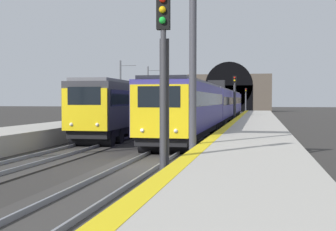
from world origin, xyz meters
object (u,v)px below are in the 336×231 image
at_px(railway_signal_mid, 235,96).
at_px(catenary_mast_near, 121,91).
at_px(train_adjacent_platform, 156,104).
at_px(railway_signal_near, 163,74).
at_px(overhead_signal_gantry, 80,20).
at_px(train_main_approaching, 216,105).
at_px(catenary_mast_far, 148,92).
at_px(railway_signal_far, 246,99).

xyz_separation_m(railway_signal_mid, catenary_mast_near, (1.31, 13.32, 0.66)).
relative_size(train_adjacent_platform, railway_signal_near, 6.41).
distance_m(overhead_signal_gantry, catenary_mast_near, 35.18).
height_order(railway_signal_near, overhead_signal_gantry, overhead_signal_gantry).
bearing_deg(overhead_signal_gantry, train_main_approaching, -4.59).
relative_size(railway_signal_mid, catenary_mast_far, 0.70).
height_order(train_main_approaching, railway_signal_mid, railway_signal_mid).
distance_m(railway_signal_near, overhead_signal_gantry, 6.55).
bearing_deg(train_adjacent_platform, railway_signal_near, 12.06).
bearing_deg(catenary_mast_near, railway_signal_mid, -95.61).
bearing_deg(train_adjacent_platform, railway_signal_far, 170.39).
relative_size(train_adjacent_platform, overhead_signal_gantry, 3.94).
height_order(train_main_approaching, catenary_mast_near, catenary_mast_near).
bearing_deg(railway_signal_far, railway_signal_mid, 0.00).
xyz_separation_m(train_main_approaching, overhead_signal_gantry, (-31.15, 2.50, 3.69)).
distance_m(train_adjacent_platform, catenary_mast_far, 23.69).
xyz_separation_m(railway_signal_far, overhead_signal_gantry, (-71.37, 4.33, 2.98)).
relative_size(railway_signal_far, catenary_mast_near, 0.68).
xyz_separation_m(railway_signal_far, catenary_mast_far, (-24.18, 13.32, 0.98)).
distance_m(train_adjacent_platform, overhead_signal_gantry, 24.86).
height_order(railway_signal_far, overhead_signal_gantry, overhead_signal_gantry).
distance_m(train_main_approaching, catenary_mast_far, 19.81).
bearing_deg(catenary_mast_far, catenary_mast_near, -179.99).
bearing_deg(catenary_mast_near, railway_signal_near, -160.79).
bearing_deg(train_main_approaching, catenary_mast_near, -103.65).
distance_m(railway_signal_near, catenary_mast_near, 40.47).
height_order(railway_signal_near, railway_signal_far, railway_signal_near).
xyz_separation_m(train_main_approaching, railway_signal_near, (-35.41, -1.83, 1.26)).
height_order(train_main_approaching, catenary_mast_far, catenary_mast_far).
bearing_deg(catenary_mast_far, railway_signal_mid, -137.54).
bearing_deg(railway_signal_near, railway_signal_far, -180.00).
bearing_deg(train_adjacent_platform, catenary_mast_far, -165.40).
distance_m(railway_signal_mid, catenary_mast_near, 13.40).
bearing_deg(railway_signal_mid, railway_signal_near, 0.00).
distance_m(train_main_approaching, train_adjacent_platform, 8.35).
distance_m(overhead_signal_gantry, catenary_mast_far, 48.08).
relative_size(train_main_approaching, railway_signal_mid, 10.47).
xyz_separation_m(catenary_mast_near, catenary_mast_far, (13.25, 0.00, 0.14)).
bearing_deg(railway_signal_far, train_adjacent_platform, -8.29).
bearing_deg(train_main_approaching, catenary_mast_far, -144.35).
xyz_separation_m(railway_signal_mid, catenary_mast_far, (14.56, 13.32, 0.79)).
xyz_separation_m(railway_signal_near, catenary_mast_near, (38.21, 13.32, 0.29)).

